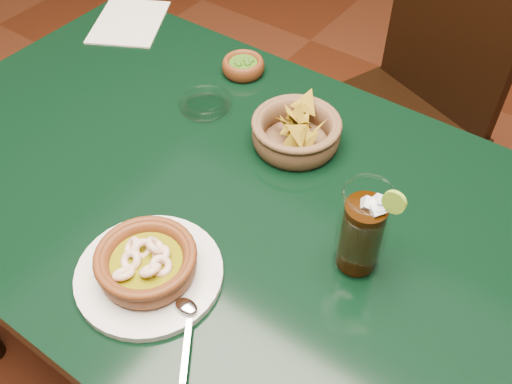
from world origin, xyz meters
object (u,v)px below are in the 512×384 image
Objects in this scene: dining_table at (204,211)px; cola_drink at (362,231)px; shrimp_plate at (147,265)px; chip_basket at (296,132)px; dining_chair at (402,107)px.

dining_table is 0.37m from cola_drink.
shrimp_plate is (0.08, -0.22, 0.13)m from dining_table.
cola_drink is at bearing -38.01° from chip_basket.
shrimp_plate reaches higher than dining_table.
dining_table is 4.28× the size of shrimp_plate.
shrimp_plate is at bearing -92.59° from chip_basket.
dining_table is at bearing -99.25° from dining_chair.
dining_chair is 0.60m from chip_basket.
dining_chair is 5.01× the size of cola_drink.
shrimp_plate is 0.33m from cola_drink.
chip_basket is at bearing 141.99° from cola_drink.
cola_drink is (0.21, -0.71, 0.32)m from dining_chair.
cola_drink is (0.23, -0.18, 0.05)m from chip_basket.
chip_basket is at bearing 87.41° from shrimp_plate.
cola_drink reaches higher than dining_chair.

